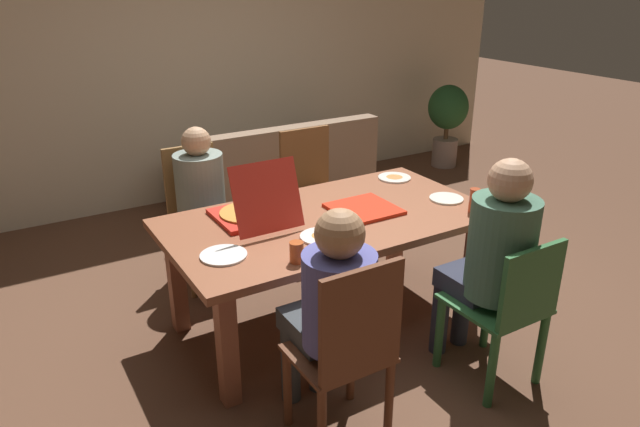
# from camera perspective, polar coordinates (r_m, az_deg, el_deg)

# --- Properties ---
(ground_plane) EXTENTS (20.00, 20.00, 0.00)m
(ground_plane) POSITION_cam_1_polar(r_m,az_deg,el_deg) (3.83, 0.78, -10.34)
(ground_plane) COLOR brown
(back_wall) EXTENTS (7.59, 0.12, 2.68)m
(back_wall) POSITION_cam_1_polar(r_m,az_deg,el_deg) (5.71, -13.80, 14.50)
(back_wall) COLOR beige
(back_wall) RESTS_ON ground
(dining_table) EXTENTS (1.94, 1.06, 0.73)m
(dining_table) POSITION_cam_1_polar(r_m,az_deg,el_deg) (3.53, 0.83, -1.69)
(dining_table) COLOR brown
(dining_table) RESTS_ON ground
(chair_0) EXTENTS (0.43, 0.38, 0.97)m
(chair_0) POSITION_cam_1_polar(r_m,az_deg,el_deg) (2.67, 2.83, -13.18)
(chair_0) COLOR brown
(chair_0) RESTS_ON ground
(person_0) EXTENTS (0.33, 0.54, 1.17)m
(person_0) POSITION_cam_1_polar(r_m,az_deg,el_deg) (2.68, 1.15, -8.73)
(person_0) COLOR #3C4144
(person_0) RESTS_ON ground
(chair_1) EXTENTS (0.43, 0.46, 0.87)m
(chair_1) POSITION_cam_1_polar(r_m,az_deg,el_deg) (3.21, 17.75, -8.84)
(chair_1) COLOR #2D6534
(chair_1) RESTS_ON ground
(person_1) EXTENTS (0.34, 0.52, 1.25)m
(person_1) POSITION_cam_1_polar(r_m,az_deg,el_deg) (3.16, 16.58, -3.65)
(person_1) COLOR #2D3040
(person_1) RESTS_ON ground
(chair_2) EXTENTS (0.39, 0.43, 0.96)m
(chair_2) POSITION_cam_1_polar(r_m,az_deg,el_deg) (4.23, -11.85, 0.20)
(chair_2) COLOR olive
(chair_2) RESTS_ON ground
(person_2) EXTENTS (0.33, 0.49, 1.14)m
(person_2) POSITION_cam_1_polar(r_m,az_deg,el_deg) (4.04, -11.36, 1.73)
(person_2) COLOR #393448
(person_2) RESTS_ON ground
(chair_3) EXTENTS (0.45, 0.43, 0.96)m
(chair_3) POSITION_cam_1_polar(r_m,az_deg,el_deg) (4.61, -0.84, 2.74)
(chair_3) COLOR brown
(chair_3) RESTS_ON ground
(pizza_box_0) EXTENTS (0.38, 0.38, 0.02)m
(pizza_box_0) POSITION_cam_1_polar(r_m,az_deg,el_deg) (3.59, 4.31, 0.46)
(pizza_box_0) COLOR red
(pizza_box_0) RESTS_ON dining_table
(pizza_box_1) EXTENTS (0.40, 0.53, 0.40)m
(pizza_box_1) POSITION_cam_1_polar(r_m,az_deg,el_deg) (3.45, -6.66, 0.19)
(pizza_box_1) COLOR red
(pizza_box_1) RESTS_ON dining_table
(plate_0) EXTENTS (0.24, 0.24, 0.01)m
(plate_0) POSITION_cam_1_polar(r_m,az_deg,el_deg) (3.05, -9.42, -4.05)
(plate_0) COLOR white
(plate_0) RESTS_ON dining_table
(plate_1) EXTENTS (0.23, 0.23, 0.03)m
(plate_1) POSITION_cam_1_polar(r_m,az_deg,el_deg) (4.17, 7.29, 3.54)
(plate_1) COLOR white
(plate_1) RESTS_ON dining_table
(plate_2) EXTENTS (0.24, 0.24, 0.03)m
(plate_2) POSITION_cam_1_polar(r_m,az_deg,el_deg) (3.22, 0.15, -2.21)
(plate_2) COLOR white
(plate_2) RESTS_ON dining_table
(plate_3) EXTENTS (0.22, 0.22, 0.01)m
(plate_3) POSITION_cam_1_polar(r_m,az_deg,el_deg) (3.84, 12.25, 1.43)
(plate_3) COLOR white
(plate_3) RESTS_ON dining_table
(drinking_glass_0) EXTENTS (0.06, 0.06, 0.15)m
(drinking_glass_0) POSITION_cam_1_polar(r_m,az_deg,el_deg) (3.65, 14.85, 1.24)
(drinking_glass_0) COLOR #B54B2C
(drinking_glass_0) RESTS_ON dining_table
(drinking_glass_1) EXTENTS (0.07, 0.07, 0.11)m
(drinking_glass_1) POSITION_cam_1_polar(r_m,az_deg,el_deg) (2.93, -2.31, -3.80)
(drinking_glass_1) COLOR #BA5227
(drinking_glass_1) RESTS_ON dining_table
(couch) EXTENTS (1.83, 0.78, 0.84)m
(couch) POSITION_cam_1_polar(r_m,az_deg,el_deg) (5.47, -4.41, 3.50)
(couch) COLOR #8D7159
(couch) RESTS_ON ground
(potted_plant) EXTENTS (0.45, 0.45, 0.93)m
(potted_plant) POSITION_cam_1_polar(r_m,az_deg,el_deg) (6.79, 12.36, 9.24)
(potted_plant) COLOR gray
(potted_plant) RESTS_ON ground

